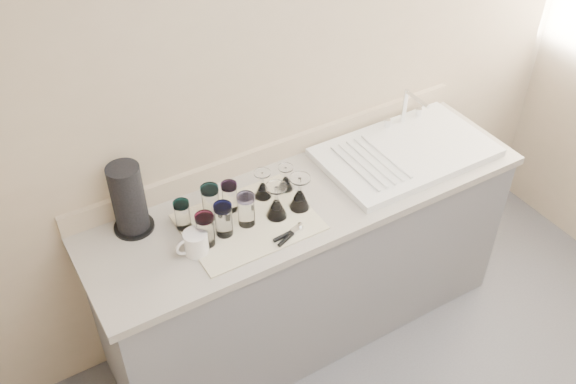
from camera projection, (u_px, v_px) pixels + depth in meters
room_envelope at (561, 257)px, 1.66m from camera, size 3.54×3.50×2.52m
counter_unit at (307, 262)px, 3.15m from camera, size 2.06×0.62×0.90m
sink_unit at (406, 151)px, 3.07m from camera, size 0.82×0.50×0.22m
dish_towel at (248, 222)px, 2.71m from camera, size 0.55×0.42×0.01m
tumbler_teal at (182, 215)px, 2.64m from camera, size 0.07×0.07×0.13m
tumbler_cyan at (211, 201)px, 2.69m from camera, size 0.08×0.08×0.15m
tumbler_purple at (230, 196)px, 2.73m from camera, size 0.07×0.07×0.14m
tumbler_magenta at (205, 229)px, 2.56m from camera, size 0.08×0.08×0.15m
tumbler_blue at (224, 219)px, 2.61m from camera, size 0.08×0.08×0.15m
tumbler_lavender at (246, 209)px, 2.65m from camera, size 0.08×0.08×0.15m
goblet_back_left at (263, 188)px, 2.81m from camera, size 0.08×0.08×0.13m
goblet_back_right at (286, 181)px, 2.85m from camera, size 0.07×0.07×0.12m
goblet_front_left at (276, 206)px, 2.70m from camera, size 0.09×0.09×0.16m
goblet_front_right at (300, 197)px, 2.75m from camera, size 0.09×0.09×0.16m
can_opener at (289, 235)px, 2.64m from camera, size 0.14×0.07×0.02m
white_mug at (195, 243)px, 2.55m from camera, size 0.14×0.10×0.10m
paper_towel_roll at (129, 200)px, 2.59m from camera, size 0.17×0.17×0.32m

